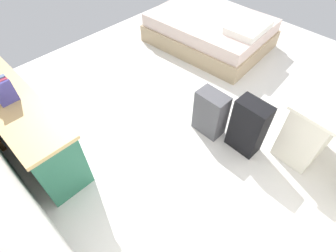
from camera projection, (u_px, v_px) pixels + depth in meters
The scene contains 6 objects.
ground_plane at pixel (220, 115), 3.44m from camera, with size 5.86×5.86×0.00m, color silver.
credenza at pixel (24, 124), 2.83m from camera, with size 1.80×0.48×0.75m.
bed at pixel (210, 31), 4.41m from camera, with size 2.00×1.53×0.58m.
suitcase_black at pixel (248, 127), 2.86m from camera, with size 0.36×0.22×0.67m, color black.
suitcase_spare_grey at pixel (210, 113), 3.07m from camera, with size 0.36×0.22×0.57m, color #4C4C51.
book_row at pixel (3, 91), 2.45m from camera, with size 0.15×0.17×0.24m.
Camera 1 is at (-1.19, 2.17, 2.49)m, focal length 27.95 mm.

